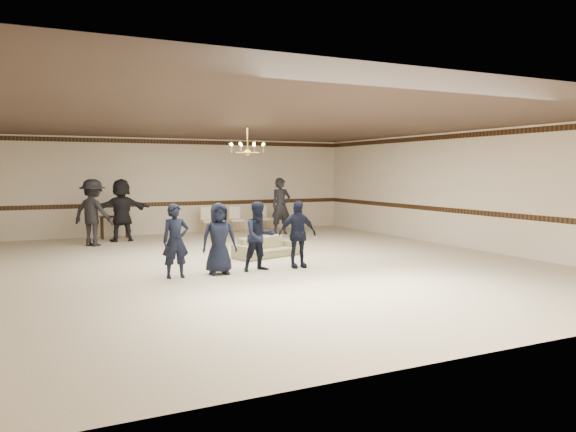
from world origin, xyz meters
The scene contains 16 objects.
room centered at (0.00, 0.00, 1.60)m, with size 12.01×14.01×3.21m.
chair_rail centered at (0.00, 6.99, 1.00)m, with size 12.00×0.02×0.14m, color #392211.
crown_molding centered at (0.00, 6.99, 3.08)m, with size 12.00×0.02×0.14m, color #392211.
chandelier centered at (0.00, 1.00, 2.88)m, with size 0.94×0.94×0.89m, color #B6933A, non-canonical shape.
boy_a centered at (-2.29, -0.86, 0.73)m, with size 0.54×0.35×1.47m, color black.
boy_b centered at (-1.39, -0.86, 0.73)m, with size 0.72×0.47×1.47m, color black.
boy_c centered at (-0.49, -0.86, 0.73)m, with size 0.71×0.56×1.47m, color black.
boy_d centered at (0.41, -0.86, 0.73)m, with size 0.86×0.36×1.47m, color black.
settee centered at (0.42, 0.81, 0.25)m, with size 1.70×0.67×0.50m, color #838257.
adult_left centered at (-3.14, 4.83, 0.94)m, with size 1.22×0.70×1.88m, color black.
adult_mid centered at (-2.24, 5.53, 0.94)m, with size 1.75×0.56×1.88m, color black.
adult_right centered at (2.86, 5.13, 0.94)m, with size 0.69×0.45×1.88m, color black.
banquet_chair_left centered at (0.68, 6.19, 0.45)m, with size 0.44×0.44×0.90m, color silver, non-canonical shape.
banquet_chair_mid centered at (1.68, 6.19, 0.45)m, with size 0.44×0.44×0.90m, color silver, non-canonical shape.
banquet_chair_right centered at (2.68, 6.19, 0.45)m, with size 0.44×0.44×0.90m, color silver, non-canonical shape.
console_table centered at (-2.32, 6.39, 0.36)m, with size 0.85×0.36×0.72m, color black.
Camera 1 is at (-5.13, -11.71, 2.12)m, focal length 35.03 mm.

